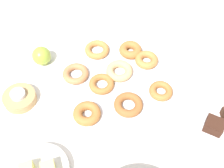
% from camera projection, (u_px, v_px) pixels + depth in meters
% --- Properties ---
extents(ground_plane, '(2.40, 2.40, 0.00)m').
position_uv_depth(ground_plane, '(113.00, 85.00, 0.94)').
color(ground_plane, white).
extents(donut_plate, '(0.37, 0.37, 0.01)m').
position_uv_depth(donut_plate, '(113.00, 83.00, 0.94)').
color(donut_plate, silver).
rests_on(donut_plate, ground_plane).
extents(donut_0, '(0.11, 0.11, 0.03)m').
position_uv_depth(donut_0, '(147.00, 60.00, 0.97)').
color(donut_0, '#BC7A3D').
rests_on(donut_0, donut_plate).
extents(donut_1, '(0.13, 0.13, 0.02)m').
position_uv_depth(donut_1, '(128.00, 105.00, 0.87)').
color(donut_1, '#995B2D').
rests_on(donut_1, donut_plate).
extents(donut_2, '(0.13, 0.13, 0.03)m').
position_uv_depth(donut_2, '(119.00, 71.00, 0.95)').
color(donut_2, tan).
rests_on(donut_2, donut_plate).
extents(donut_3, '(0.11, 0.11, 0.02)m').
position_uv_depth(donut_3, '(76.00, 74.00, 0.94)').
color(donut_3, '#B27547').
rests_on(donut_3, donut_plate).
extents(donut_4, '(0.11, 0.11, 0.02)m').
position_uv_depth(donut_4, '(161.00, 91.00, 0.90)').
color(donut_4, '#AD6B33').
rests_on(donut_4, donut_plate).
extents(donut_5, '(0.12, 0.12, 0.02)m').
position_uv_depth(donut_5, '(102.00, 84.00, 0.91)').
color(donut_5, '#AD6B33').
rests_on(donut_5, donut_plate).
extents(donut_6, '(0.09, 0.09, 0.03)m').
position_uv_depth(donut_6, '(130.00, 50.00, 1.00)').
color(donut_6, '#AD6B33').
rests_on(donut_6, donut_plate).
extents(donut_7, '(0.11, 0.11, 0.03)m').
position_uv_depth(donut_7, '(87.00, 113.00, 0.84)').
color(donut_7, '#AD6B33').
rests_on(donut_7, donut_plate).
extents(donut_8, '(0.12, 0.12, 0.02)m').
position_uv_depth(donut_8, '(97.00, 50.00, 1.01)').
color(donut_8, '#BC7A3D').
rests_on(donut_8, donut_plate).
extents(cake_plate, '(0.20, 0.20, 0.02)m').
position_uv_depth(cake_plate, '(219.00, 123.00, 0.85)').
color(cake_plate, silver).
rests_on(cake_plate, ground_plane).
extents(brownie_far, '(0.07, 0.06, 0.04)m').
position_uv_depth(brownie_far, '(214.00, 126.00, 0.81)').
color(brownie_far, '#381E14').
rests_on(brownie_far, cake_plate).
extents(candle_holder, '(0.11, 0.11, 0.03)m').
position_uv_depth(candle_holder, '(20.00, 98.00, 0.89)').
color(candle_holder, tan).
rests_on(candle_holder, ground_plane).
extents(tealight, '(0.05, 0.05, 0.01)m').
position_uv_depth(tealight, '(18.00, 94.00, 0.88)').
color(tealight, silver).
rests_on(tealight, candle_holder).
extents(apple, '(0.07, 0.07, 0.07)m').
position_uv_depth(apple, '(42.00, 56.00, 0.98)').
color(apple, '#93AD38').
rests_on(apple, ground_plane).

